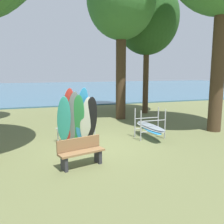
{
  "coord_description": "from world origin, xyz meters",
  "views": [
    {
      "loc": [
        -2.19,
        -9.01,
        2.87
      ],
      "look_at": [
        1.03,
        0.92,
        1.1
      ],
      "focal_mm": 40.46,
      "sensor_mm": 36.0,
      "label": 1
    }
  ],
  "objects_px": {
    "leaning_board_pile": "(77,117)",
    "board_storage_rack": "(150,127)",
    "tree_far_right_back": "(120,13)",
    "tree_deep_back": "(147,18)",
    "park_bench": "(81,151)",
    "tree_mid_behind": "(121,1)"
  },
  "relations": [
    {
      "from": "tree_mid_behind",
      "to": "leaning_board_pile",
      "type": "relative_size",
      "value": 4.03
    },
    {
      "from": "tree_mid_behind",
      "to": "board_storage_rack",
      "type": "xyz_separation_m",
      "value": [
        -0.26,
        -4.35,
        -6.09
      ]
    },
    {
      "from": "park_bench",
      "to": "tree_deep_back",
      "type": "bearing_deg",
      "value": 53.48
    },
    {
      "from": "park_bench",
      "to": "leaning_board_pile",
      "type": "bearing_deg",
      "value": 81.72
    },
    {
      "from": "tree_mid_behind",
      "to": "tree_far_right_back",
      "type": "bearing_deg",
      "value": 70.9
    },
    {
      "from": "tree_deep_back",
      "to": "board_storage_rack",
      "type": "bearing_deg",
      "value": -113.51
    },
    {
      "from": "park_bench",
      "to": "board_storage_rack",
      "type": "bearing_deg",
      "value": 33.31
    },
    {
      "from": "leaning_board_pile",
      "to": "park_bench",
      "type": "height_order",
      "value": "leaning_board_pile"
    },
    {
      "from": "tree_far_right_back",
      "to": "leaning_board_pile",
      "type": "relative_size",
      "value": 3.96
    },
    {
      "from": "tree_deep_back",
      "to": "park_bench",
      "type": "distance_m",
      "value": 11.32
    },
    {
      "from": "leaning_board_pile",
      "to": "board_storage_rack",
      "type": "relative_size",
      "value": 1.03
    },
    {
      "from": "leaning_board_pile",
      "to": "park_bench",
      "type": "distance_m",
      "value": 2.66
    },
    {
      "from": "tree_far_right_back",
      "to": "tree_deep_back",
      "type": "distance_m",
      "value": 2.32
    },
    {
      "from": "tree_far_right_back",
      "to": "tree_deep_back",
      "type": "relative_size",
      "value": 1.04
    },
    {
      "from": "tree_far_right_back",
      "to": "leaning_board_pile",
      "type": "height_order",
      "value": "tree_far_right_back"
    },
    {
      "from": "tree_mid_behind",
      "to": "park_bench",
      "type": "relative_size",
      "value": 6.07
    },
    {
      "from": "tree_far_right_back",
      "to": "board_storage_rack",
      "type": "xyz_separation_m",
      "value": [
        -1.4,
        -7.65,
        -6.19
      ]
    },
    {
      "from": "leaning_board_pile",
      "to": "board_storage_rack",
      "type": "bearing_deg",
      "value": -6.67
    },
    {
      "from": "tree_deep_back",
      "to": "park_bench",
      "type": "height_order",
      "value": "tree_deep_back"
    },
    {
      "from": "board_storage_rack",
      "to": "tree_deep_back",
      "type": "bearing_deg",
      "value": 66.49
    },
    {
      "from": "tree_deep_back",
      "to": "park_bench",
      "type": "xyz_separation_m",
      "value": [
        -5.86,
        -7.92,
        -5.58
      ]
    },
    {
      "from": "tree_deep_back",
      "to": "leaning_board_pile",
      "type": "bearing_deg",
      "value": -135.78
    }
  ]
}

